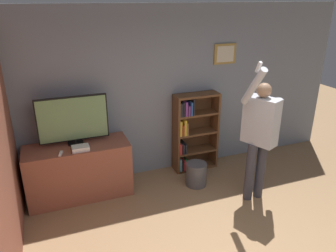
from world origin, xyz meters
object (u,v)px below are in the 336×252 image
object	(u,v)px
game_console	(81,148)
person	(260,131)
bookshelf	(192,132)
waste_bin	(196,174)
television	(73,120)

from	to	relation	value
game_console	person	size ratio (longest dim) A/B	0.11
bookshelf	waste_bin	world-z (taller)	bookshelf
television	game_console	bearing A→B (deg)	-80.23
waste_bin	person	bearing A→B (deg)	-44.20
bookshelf	waste_bin	distance (m)	0.74
television	person	size ratio (longest dim) A/B	0.47
person	bookshelf	bearing A→B (deg)	178.93
waste_bin	game_console	bearing A→B (deg)	173.53
bookshelf	waste_bin	size ratio (longest dim) A/B	3.57
person	waste_bin	bearing A→B (deg)	-157.99
bookshelf	waste_bin	xyz separation A→B (m)	(-0.15, -0.54, -0.49)
television	waste_bin	bearing A→B (deg)	-13.89
bookshelf	waste_bin	bearing A→B (deg)	-105.92
bookshelf	person	bearing A→B (deg)	-67.29
person	waste_bin	world-z (taller)	person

